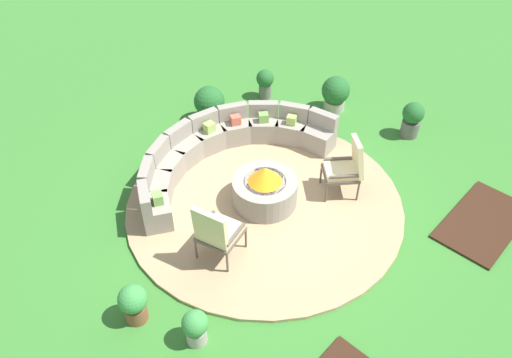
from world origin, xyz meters
name	(u,v)px	position (x,y,z in m)	size (l,w,h in m)	color
ground_plane	(265,204)	(0.00, 0.00, 0.00)	(24.00, 24.00, 0.00)	#387A2D
patio_circle	(265,203)	(0.00, 0.00, 0.03)	(4.70, 4.70, 0.06)	tan
mulch_bed_right	(483,222)	(2.11, -2.95, 0.02)	(1.79, 1.00, 0.04)	#382114
fire_pit	(265,189)	(0.00, 0.00, 0.35)	(1.09, 1.09, 0.75)	gray
curved_stone_bench	(223,149)	(0.28, 1.29, 0.35)	(3.93, 2.11, 0.73)	gray
lounge_chair_front_left	(217,231)	(-1.38, -0.29, 0.62)	(0.73, 0.71, 1.10)	brown
lounge_chair_front_right	(347,166)	(1.13, -0.83, 0.61)	(0.78, 0.82, 1.10)	brown
potted_plant_0	(134,303)	(-2.87, -0.22, 0.35)	(0.40, 0.40, 0.64)	brown
potted_plant_1	(209,103)	(1.08, 2.48, 0.42)	(0.62, 0.62, 0.78)	#605B56
potted_plant_2	(336,93)	(3.16, 0.85, 0.41)	(0.59, 0.59, 0.76)	#A89E8E
potted_plant_3	(265,82)	(2.52, 2.26, 0.38)	(0.38, 0.38, 0.66)	#605B56
potted_plant_4	(412,118)	(3.43, -0.80, 0.41)	(0.42, 0.42, 0.74)	#605B56
potted_plant_5	(195,327)	(-2.54, -1.08, 0.32)	(0.35, 0.35, 0.58)	#A89E8E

